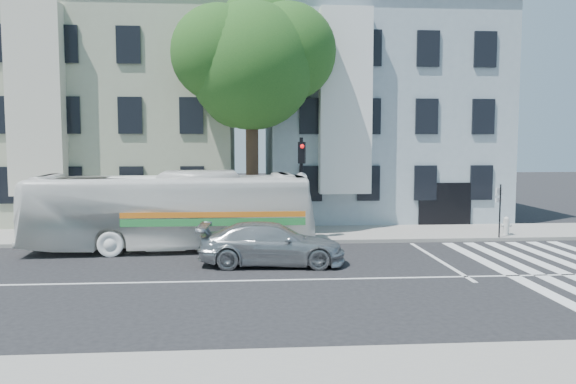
{
  "coord_description": "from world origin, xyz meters",
  "views": [
    {
      "loc": [
        -0.28,
        -16.61,
        4.14
      ],
      "look_at": [
        1.2,
        3.13,
        2.4
      ],
      "focal_mm": 35.0,
      "sensor_mm": 36.0,
      "label": 1
    }
  ],
  "objects": [
    {
      "name": "ground",
      "position": [
        0.0,
        0.0,
        0.0
      ],
      "size": [
        120.0,
        120.0,
        0.0
      ],
      "primitive_type": "plane",
      "color": "black",
      "rests_on": "ground"
    },
    {
      "name": "sidewalk_far",
      "position": [
        0.0,
        8.0,
        0.07
      ],
      "size": [
        80.0,
        4.0,
        0.15
      ],
      "primitive_type": "cube",
      "color": "gray",
      "rests_on": "ground"
    },
    {
      "name": "building_left",
      "position": [
        -7.0,
        15.0,
        5.5
      ],
      "size": [
        12.0,
        10.0,
        11.0
      ],
      "primitive_type": "cube",
      "color": "#A1A98E",
      "rests_on": "ground"
    },
    {
      "name": "building_right",
      "position": [
        7.0,
        15.0,
        5.5
      ],
      "size": [
        12.0,
        10.0,
        11.0
      ],
      "primitive_type": "cube",
      "color": "#8C9CA7",
      "rests_on": "ground"
    },
    {
      "name": "street_tree",
      "position": [
        0.06,
        8.74,
        7.83
      ],
      "size": [
        7.3,
        5.9,
        11.1
      ],
      "color": "#2D2116",
      "rests_on": "ground"
    },
    {
      "name": "bus",
      "position": [
        -3.17,
        5.2,
        1.52
      ],
      "size": [
        3.18,
        11.06,
        3.04
      ],
      "primitive_type": "imported",
      "rotation": [
        0.0,
        0.0,
        1.63
      ],
      "color": "white",
      "rests_on": "ground"
    },
    {
      "name": "sedan",
      "position": [
        0.58,
        2.18,
        0.72
      ],
      "size": [
        2.37,
        5.08,
        1.44
      ],
      "primitive_type": "imported",
      "rotation": [
        0.0,
        0.0,
        1.5
      ],
      "color": "#AFB3B7",
      "rests_on": "ground"
    },
    {
      "name": "hedge",
      "position": [
        -4.2,
        6.3,
        0.5
      ],
      "size": [
        8.15,
        4.12,
        0.7
      ],
      "primitive_type": null,
      "rotation": [
        0.0,
        0.0,
        -0.4
      ],
      "color": "#25581C",
      "rests_on": "sidewalk_far"
    },
    {
      "name": "traffic_signal",
      "position": [
        2.0,
        6.33,
        2.82
      ],
      "size": [
        0.45,
        0.54,
        4.36
      ],
      "rotation": [
        0.0,
        0.0,
        -0.29
      ],
      "color": "black",
      "rests_on": "ground"
    },
    {
      "name": "fire_hydrant",
      "position": [
        11.02,
        6.81,
        0.55
      ],
      "size": [
        0.44,
        0.25,
        0.78
      ],
      "rotation": [
        0.0,
        0.0,
        -0.14
      ],
      "color": "#B7B8B3",
      "rests_on": "sidewalk_far"
    },
    {
      "name": "far_sign_pole",
      "position": [
        10.38,
        6.15,
        1.6
      ],
      "size": [
        0.39,
        0.23,
        2.25
      ],
      "rotation": [
        0.0,
        0.0,
        0.42
      ],
      "color": "black",
      "rests_on": "sidewalk_far"
    }
  ]
}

